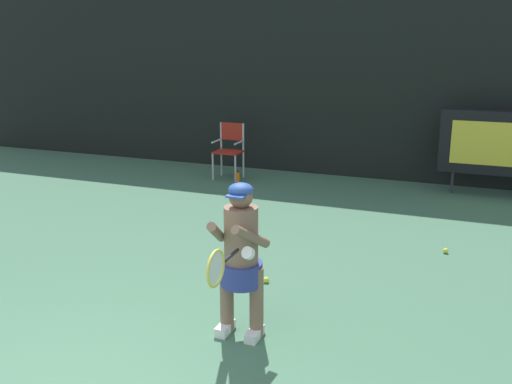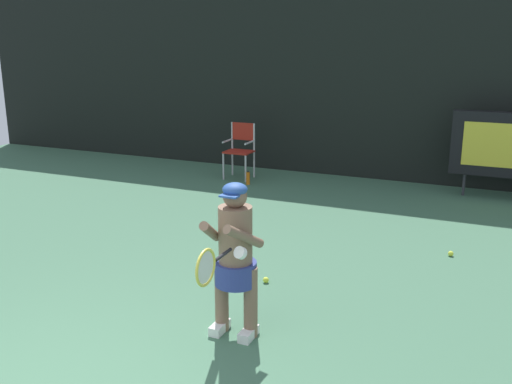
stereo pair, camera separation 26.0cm
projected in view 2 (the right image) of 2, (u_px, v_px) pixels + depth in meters
backdrop_screen at (347, 85)px, 11.21m from camera, size 18.00×0.12×3.66m
umpire_chair at (240, 147)px, 11.31m from camera, size 0.52×0.44×1.08m
water_bottle at (248, 178)px, 10.91m from camera, size 0.07×0.07×0.27m
tennis_player at (235, 254)px, 5.24m from camera, size 0.53×0.61×1.47m
tennis_racket at (207, 267)px, 4.57m from camera, size 0.03×0.60×0.31m
tennis_ball_loose at (266, 280)px, 6.55m from camera, size 0.07×0.07×0.07m
tennis_ball_spare at (451, 254)px, 7.35m from camera, size 0.07×0.07×0.07m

